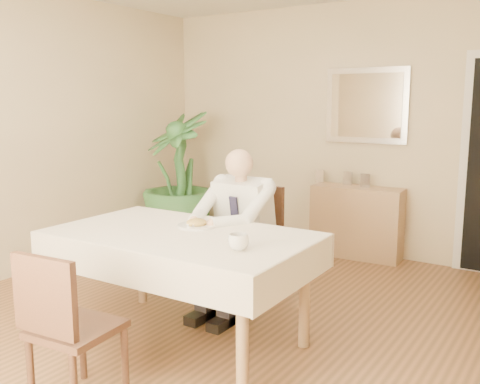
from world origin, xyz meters
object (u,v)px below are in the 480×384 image
Objects in this scene: chair_near at (64,322)px; coffee_mug at (238,242)px; dining_table at (181,245)px; seated_man at (232,224)px; chair_far at (253,237)px; sideboard at (356,222)px; potted_palm at (178,178)px.

chair_near is 7.14× the size of coffee_mug.
dining_table is at bearing 165.16° from coffee_mug.
seated_man is (0.00, 0.59, 0.02)m from dining_table.
chair_far is at bearing 84.41° from chair_near.
chair_near is 1.56m from seated_man.
dining_table is 1.85× the size of chair_far.
chair_near reaches higher than sideboard.
dining_table is at bearing 84.48° from chair_near.
potted_palm is at bearing 152.87° from chair_far.
chair_near is 1.03m from coffee_mug.
seated_man is at bearing -39.47° from potted_palm.
coffee_mug is (0.54, -0.74, 0.11)m from seated_man.
chair_near reaches higher than dining_table.
sideboard is at bearing 96.53° from coffee_mug.
chair_far is 1.98m from potted_palm.
sideboard is 0.62× the size of potted_palm.
seated_man is 1.97m from sideboard.
sideboard is (0.24, 2.52, -0.30)m from dining_table.
potted_palm is at bearing 129.13° from dining_table.
sideboard is at bearing 87.42° from chair_far.
chair_near is at bearing -84.15° from chair_far.
potted_palm reaches higher than dining_table.
sideboard is (-0.31, 2.67, -0.43)m from coffee_mug.
coffee_mug is at bearing -43.68° from potted_palm.
chair_near is at bearing -123.84° from coffee_mug.
sideboard is (0.24, 3.47, -0.11)m from chair_near.
dining_table is 14.53× the size of coffee_mug.
chair_far is 1.20m from coffee_mug.
sideboard is (0.24, 1.64, -0.16)m from chair_far.
potted_palm is (-1.66, 2.91, 0.26)m from chair_near.
potted_palm is (-1.65, 1.07, 0.21)m from chair_far.
dining_table is 1.17× the size of potted_palm.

